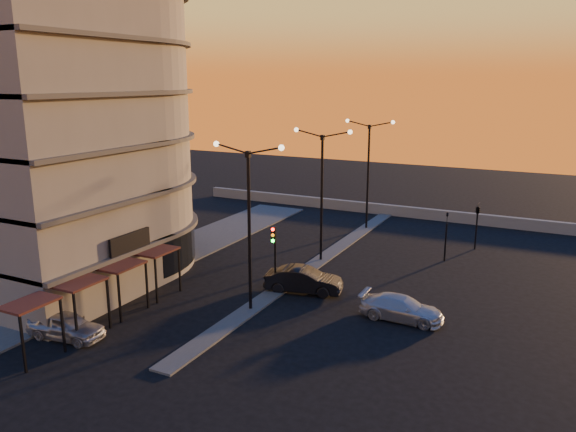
% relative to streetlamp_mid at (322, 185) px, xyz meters
% --- Properties ---
extents(ground, '(120.00, 120.00, 0.00)m').
position_rel_streetlamp_mid_xyz_m(ground, '(0.00, -10.00, -5.59)').
color(ground, black).
rests_on(ground, ground).
extents(sidewalk_west, '(5.00, 40.00, 0.12)m').
position_rel_streetlamp_mid_xyz_m(sidewalk_west, '(-10.50, -6.00, -5.53)').
color(sidewalk_west, '#464643').
rests_on(sidewalk_west, ground).
extents(median, '(1.20, 36.00, 0.12)m').
position_rel_streetlamp_mid_xyz_m(median, '(0.00, 0.00, -5.53)').
color(median, '#464643').
rests_on(median, ground).
extents(parapet, '(44.00, 0.50, 1.00)m').
position_rel_streetlamp_mid_xyz_m(parapet, '(2.00, 16.00, -5.09)').
color(parapet, slate).
rests_on(parapet, ground).
extents(building, '(14.35, 17.08, 25.00)m').
position_rel_streetlamp_mid_xyz_m(building, '(-14.00, -9.97, 6.32)').
color(building, slate).
rests_on(building, ground).
extents(streetlamp_near, '(4.32, 0.32, 9.51)m').
position_rel_streetlamp_mid_xyz_m(streetlamp_near, '(0.00, -10.00, 0.00)').
color(streetlamp_near, black).
rests_on(streetlamp_near, ground).
extents(streetlamp_mid, '(4.32, 0.32, 9.51)m').
position_rel_streetlamp_mid_xyz_m(streetlamp_mid, '(0.00, 0.00, 0.00)').
color(streetlamp_mid, black).
rests_on(streetlamp_mid, ground).
extents(streetlamp_far, '(4.32, 0.32, 9.51)m').
position_rel_streetlamp_mid_xyz_m(streetlamp_far, '(0.00, 10.00, 0.00)').
color(streetlamp_far, black).
rests_on(streetlamp_far, ground).
extents(traffic_light_main, '(0.28, 0.44, 4.25)m').
position_rel_streetlamp_mid_xyz_m(traffic_light_main, '(0.00, -7.13, -2.70)').
color(traffic_light_main, black).
rests_on(traffic_light_main, ground).
extents(signal_east_a, '(0.13, 0.16, 3.60)m').
position_rel_streetlamp_mid_xyz_m(signal_east_a, '(8.00, 4.00, -3.66)').
color(signal_east_a, black).
rests_on(signal_east_a, ground).
extents(signal_east_b, '(0.42, 1.99, 3.60)m').
position_rel_streetlamp_mid_xyz_m(signal_east_b, '(9.50, 8.00, -2.49)').
color(signal_east_b, black).
rests_on(signal_east_b, ground).
extents(car_hatchback, '(4.21, 2.08, 1.38)m').
position_rel_streetlamp_mid_xyz_m(car_hatchback, '(-6.50, -17.28, -4.90)').
color(car_hatchback, '#ADAFB5').
rests_on(car_hatchback, ground).
extents(car_sedan, '(4.97, 2.64, 1.56)m').
position_rel_streetlamp_mid_xyz_m(car_sedan, '(1.50, -6.11, -4.81)').
color(car_sedan, black).
rests_on(car_sedan, ground).
extents(car_wagon, '(4.56, 1.86, 1.32)m').
position_rel_streetlamp_mid_xyz_m(car_wagon, '(8.00, -7.39, -4.93)').
color(car_wagon, silver).
rests_on(car_wagon, ground).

